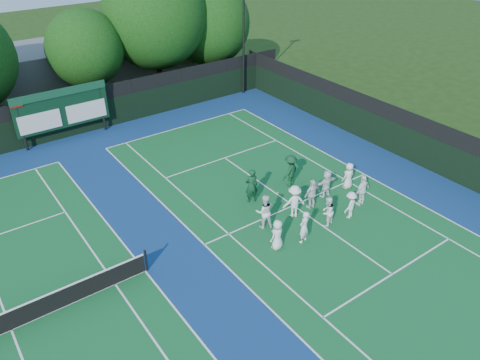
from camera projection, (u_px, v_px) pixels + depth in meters
ground at (306, 215)px, 23.77m from camera, size 120.00×120.00×0.00m
court_apron at (195, 249)px, 21.46m from camera, size 34.00×32.00×0.01m
near_court at (293, 206)px, 24.46m from camera, size 11.05×23.85×0.01m
left_court at (11, 330)px, 17.47m from camera, size 11.05×23.85×0.01m
back_fence at (77, 115)px, 31.14m from camera, size 34.00×0.08×3.00m
divider_fence_right at (407, 138)px, 28.24m from camera, size 0.08×32.00×3.00m
scoreboard at (62, 109)px, 29.91m from camera, size 6.00×0.21×3.55m
clubhouse at (91, 65)px, 38.34m from camera, size 18.00×6.00×4.00m
light_pole_right at (244, 13)px, 35.09m from camera, size 1.20×0.30×10.12m
tennis_net at (8, 321)px, 17.22m from camera, size 11.30×0.10×1.10m
tree_c at (87, 50)px, 33.24m from camera, size 5.44×5.44×7.36m
tree_d at (156, 18)px, 35.26m from camera, size 7.89×7.89×10.10m
tree_e at (210, 25)px, 38.25m from camera, size 6.76×6.76×8.36m
tennis_ball_0 at (277, 241)px, 21.90m from camera, size 0.07×0.07×0.07m
tennis_ball_2 at (352, 192)px, 25.48m from camera, size 0.07×0.07×0.07m
tennis_ball_3 at (235, 239)px, 22.01m from camera, size 0.07×0.07×0.07m
tennis_ball_4 at (278, 193)px, 25.46m from camera, size 0.07×0.07×0.07m
tennis_ball_5 at (351, 182)px, 26.43m from camera, size 0.07×0.07×0.07m
player_front_0 at (277, 235)px, 21.14m from camera, size 0.82×0.62×1.53m
player_front_1 at (304, 227)px, 21.50m from camera, size 0.70×0.55×1.68m
player_front_2 at (327, 211)px, 22.65m from camera, size 0.91×0.79×1.58m
player_front_3 at (350, 205)px, 23.23m from camera, size 1.06×0.77×1.47m
player_front_4 at (362, 190)px, 24.14m from camera, size 1.05×0.52×1.73m
player_back_0 at (264, 211)px, 22.46m from camera, size 1.08×0.99×1.80m
player_back_1 at (294, 202)px, 23.21m from camera, size 1.29×0.97×1.77m
player_back_2 at (312, 194)px, 23.89m from camera, size 1.00×0.45×1.67m
player_back_3 at (326, 184)px, 24.86m from camera, size 1.47×0.55×1.55m
player_back_4 at (349, 176)px, 25.58m from camera, size 0.76×0.50×1.53m
coach_left at (251, 186)px, 24.30m from camera, size 0.82×0.66×1.95m
coach_right at (290, 171)px, 25.67m from camera, size 1.37×1.03×1.89m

